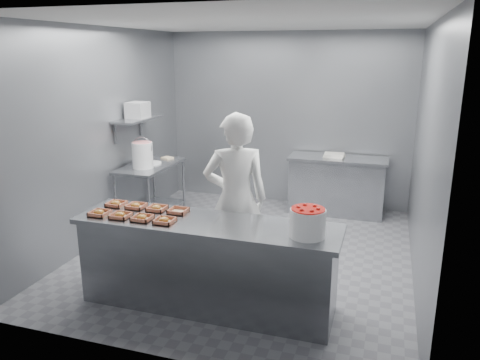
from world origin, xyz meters
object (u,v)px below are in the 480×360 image
(prep_table, at_px, (151,185))
(service_counter, at_px, (207,264))
(tray_3, at_px, (164,220))
(tray_6, at_px, (157,208))
(back_counter, at_px, (337,185))
(tray_1, at_px, (120,215))
(tray_0, at_px, (99,213))
(glaze_bucket, at_px, (143,154))
(tray_2, at_px, (142,218))
(tray_5, at_px, (136,206))
(worker, at_px, (236,200))
(tray_4, at_px, (116,204))
(strawberry_tub, at_px, (308,222))
(tray_7, at_px, (178,211))
(appliance, at_px, (138,110))

(prep_table, bearing_deg, service_counter, -49.76)
(tray_3, xyz_separation_m, tray_6, (-0.24, 0.31, 0.00))
(back_counter, bearing_deg, tray_1, -117.22)
(tray_0, bearing_deg, tray_3, 0.00)
(glaze_bucket, bearing_deg, prep_table, 91.15)
(tray_0, height_order, tray_2, same)
(tray_5, relative_size, worker, 0.10)
(tray_2, xyz_separation_m, tray_4, (-0.48, 0.31, 0.00))
(tray_1, height_order, tray_3, same)
(service_counter, relative_size, tray_2, 13.88)
(strawberry_tub, bearing_deg, tray_7, 170.28)
(tray_2, distance_m, tray_4, 0.57)
(prep_table, relative_size, worker, 0.64)
(tray_0, relative_size, tray_1, 1.00)
(back_counter, bearing_deg, tray_4, -122.72)
(tray_0, relative_size, appliance, 0.63)
(back_counter, xyz_separation_m, appliance, (-2.72, -1.27, 1.22))
(back_counter, height_order, tray_5, tray_5)
(back_counter, distance_m, tray_5, 3.59)
(worker, bearing_deg, glaze_bucket, -56.02)
(tray_3, bearing_deg, tray_4, 157.04)
(strawberry_tub, bearing_deg, worker, 142.61)
(strawberry_tub, relative_size, glaze_bucket, 0.72)
(tray_3, bearing_deg, tray_0, 180.00)
(prep_table, xyz_separation_m, tray_1, (0.80, -2.10, 0.33))
(glaze_bucket, relative_size, appliance, 1.47)
(tray_0, bearing_deg, tray_7, 22.87)
(appliance, bearing_deg, tray_3, -55.52)
(tray_5, bearing_deg, tray_1, -90.00)
(tray_4, relative_size, tray_5, 1.00)
(service_counter, relative_size, tray_5, 13.88)
(tray_2, distance_m, tray_6, 0.31)
(strawberry_tub, bearing_deg, tray_1, -177.75)
(tray_3, bearing_deg, tray_2, 180.00)
(glaze_bucket, bearing_deg, tray_5, -63.33)
(tray_1, bearing_deg, appliance, 114.50)
(strawberry_tub, height_order, appliance, appliance)
(back_counter, distance_m, strawberry_tub, 3.38)
(prep_table, xyz_separation_m, back_counter, (2.55, 1.30, -0.14))
(service_counter, relative_size, tray_3, 13.88)
(tray_3, bearing_deg, strawberry_tub, 3.04)
(back_counter, height_order, tray_1, tray_1)
(prep_table, relative_size, tray_0, 6.40)
(tray_1, height_order, strawberry_tub, strawberry_tub)
(back_counter, height_order, strawberry_tub, strawberry_tub)
(service_counter, xyz_separation_m, tray_0, (-1.09, -0.15, 0.47))
(tray_3, height_order, strawberry_tub, strawberry_tub)
(tray_0, xyz_separation_m, tray_7, (0.72, 0.31, -0.00))
(tray_5, bearing_deg, strawberry_tub, -7.20)
(worker, bearing_deg, tray_2, 23.65)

